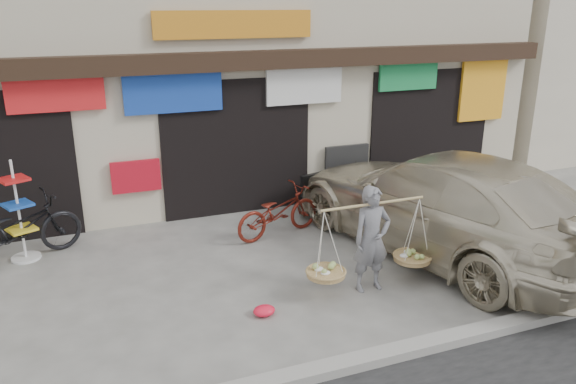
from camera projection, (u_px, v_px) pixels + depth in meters
name	position (u px, v px, depth m)	size (l,w,h in m)	color
ground	(305.00, 288.00, 8.46)	(70.00, 70.00, 0.00)	gray
kerb	(369.00, 359.00, 6.68)	(70.00, 0.25, 0.12)	gray
shophouse_block	(199.00, 31.00, 13.02)	(14.00, 6.32, 7.00)	#C1B69C
street_vendor	(371.00, 243.00, 8.21)	(2.01, 0.56, 1.61)	slate
bike_0	(17.00, 230.00, 9.19)	(0.73, 2.08, 1.09)	black
bike_2	(278.00, 212.00, 10.24)	(0.61, 1.75, 0.92)	#5E1910
suv	(441.00, 203.00, 9.53)	(3.80, 6.33, 1.72)	beige
display_rack	(20.00, 220.00, 9.20)	(0.54, 0.54, 1.72)	silver
red_bag	(264.00, 311.00, 7.70)	(0.31, 0.25, 0.14)	red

